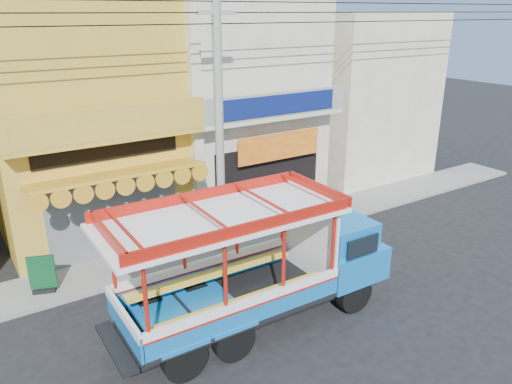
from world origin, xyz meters
TOP-DOWN VIEW (x-y plane):
  - ground at (0.00, 0.00)m, footprint 90.00×90.00m
  - sidewalk at (0.00, 4.00)m, footprint 30.00×2.00m
  - shophouse_left at (-4.00, 7.96)m, footprint 6.00×7.50m
  - shophouse_right at (2.00, 7.96)m, footprint 6.00×6.75m
  - party_pilaster at (-1.00, 4.85)m, footprint 0.35×0.30m
  - filler_building_right at (9.00, 8.00)m, footprint 6.00×6.00m
  - utility_pole at (-0.85, 3.30)m, footprint 28.00×0.26m
  - songthaew_truck at (-1.69, -0.60)m, footprint 7.48×2.62m
  - green_sign at (-6.54, 3.79)m, footprint 0.71×0.52m
  - potted_plant_a at (2.07, 4.32)m, footprint 1.00×1.03m
  - potted_plant_b at (4.35, 3.41)m, footprint 0.61×0.63m
  - potted_plant_c at (3.79, 4.65)m, footprint 0.81×0.81m

SIDE VIEW (x-z plane):
  - ground at x=0.00m, z-range 0.00..0.00m
  - sidewalk at x=0.00m, z-range 0.00..0.12m
  - potted_plant_a at x=2.07m, z-range 0.12..0.99m
  - potted_plant_b at x=4.35m, z-range 0.12..1.01m
  - green_sign at x=-6.54m, z-range 0.03..1.14m
  - potted_plant_c at x=3.79m, z-range 0.12..1.22m
  - songthaew_truck at x=-1.69m, z-range -0.06..3.41m
  - filler_building_right at x=9.00m, z-range 0.00..7.60m
  - party_pilaster at x=-1.00m, z-range 0.00..8.00m
  - shophouse_right at x=2.00m, z-range -0.01..8.23m
  - shophouse_left at x=-4.00m, z-range -0.01..8.23m
  - utility_pole at x=-0.85m, z-range 0.53..9.53m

